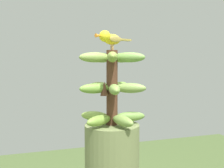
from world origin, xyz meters
The scene contains 2 objects.
banana_bunch centered at (0.00, 0.00, 1.56)m, with size 0.30×0.30×0.33m.
perched_bird centered at (0.00, 0.01, 1.77)m, with size 0.09×0.18×0.08m.
Camera 1 is at (-1.08, 0.35, 1.66)m, focal length 41.96 mm.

